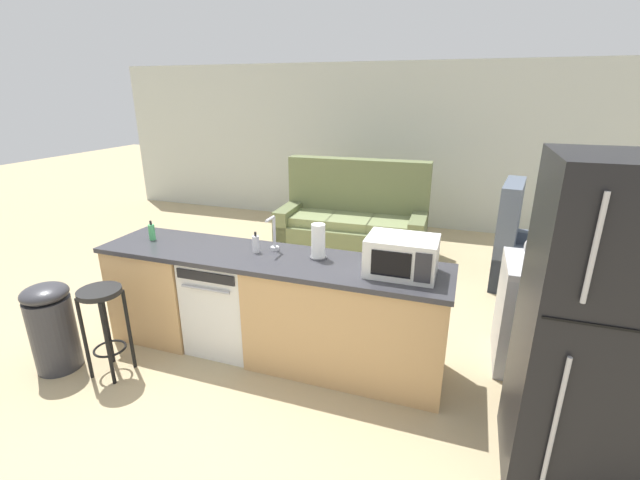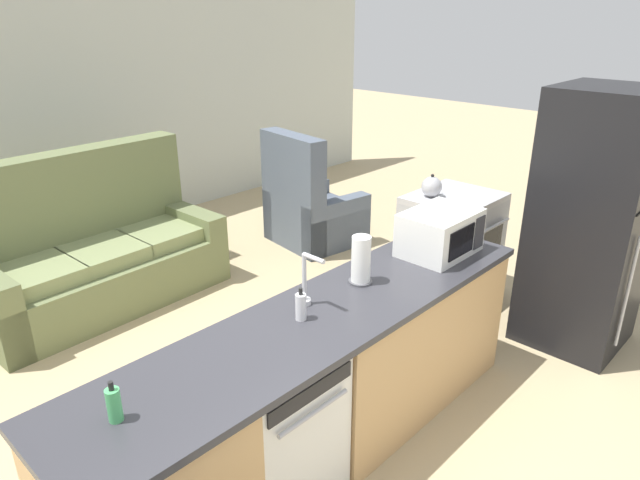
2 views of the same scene
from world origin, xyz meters
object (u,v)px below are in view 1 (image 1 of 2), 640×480
object	(u,v)px
dishwasher	(228,301)
armchair	(523,256)
kettle	(536,247)
couch	(353,224)
stove_range	(549,318)
soap_bottle	(256,244)
paper_towel_roll	(318,242)
trash_bin	(52,326)
microwave	(402,256)
refrigerator	(597,334)
dish_soap_bottle	(152,232)
bar_stool	(103,313)

from	to	relation	value
dishwasher	armchair	world-z (taller)	armchair
kettle	couch	bearing A→B (deg)	135.13
armchair	stove_range	bearing A→B (deg)	-88.91
dishwasher	soap_bottle	xyz separation A→B (m)	(0.28, 0.05, 0.55)
paper_towel_roll	couch	world-z (taller)	couch
dishwasher	trash_bin	xyz separation A→B (m)	(-1.15, -0.77, -0.04)
microwave	kettle	distance (m)	1.18
soap_bottle	trash_bin	world-z (taller)	soap_bottle
trash_bin	armchair	bearing A→B (deg)	38.94
refrigerator	trash_bin	xyz separation A→B (m)	(-3.75, -0.22, -0.56)
refrigerator	microwave	world-z (taller)	refrigerator
paper_towel_roll	soap_bottle	xyz separation A→B (m)	(-0.53, -0.05, -0.07)
dishwasher	trash_bin	size ratio (longest dim) A/B	1.14
refrigerator	soap_bottle	size ratio (longest dim) A/B	10.71
paper_towel_roll	trash_bin	world-z (taller)	paper_towel_roll
stove_range	kettle	bearing A→B (deg)	141.81
kettle	armchair	size ratio (longest dim) A/B	0.17
dishwasher	paper_towel_roll	xyz separation A→B (m)	(0.81, 0.09, 0.62)
dish_soap_bottle	bar_stool	size ratio (longest dim) A/B	0.24
stove_range	couch	size ratio (longest dim) A/B	0.44
bar_stool	microwave	bearing A→B (deg)	17.52
bar_stool	soap_bottle	bearing A→B (deg)	37.25
soap_bottle	trash_bin	bearing A→B (deg)	-150.30
refrigerator	couch	xyz separation A→B (m)	(-2.19, 3.24, -0.55)
dishwasher	dish_soap_bottle	bearing A→B (deg)	178.02
microwave	couch	world-z (taller)	couch
microwave	trash_bin	xyz separation A→B (m)	(-2.63, -0.77, -0.66)
paper_towel_roll	armchair	xyz separation A→B (m)	(1.76, 2.14, -0.69)
kettle	trash_bin	bearing A→B (deg)	-158.03
armchair	soap_bottle	bearing A→B (deg)	-136.27
dishwasher	microwave	xyz separation A→B (m)	(1.48, -0.00, 0.62)
microwave	dish_soap_bottle	xyz separation A→B (m)	(-2.22, 0.03, -0.07)
paper_towel_roll	bar_stool	bearing A→B (deg)	-152.43
paper_towel_roll	stove_range	bearing A→B (deg)	14.19
paper_towel_roll	dishwasher	bearing A→B (deg)	-173.30
microwave	bar_stool	size ratio (longest dim) A/B	0.68
dishwasher	trash_bin	world-z (taller)	dishwasher
paper_towel_roll	kettle	size ratio (longest dim) A/B	1.38
dishwasher	soap_bottle	world-z (taller)	soap_bottle
refrigerator	armchair	distance (m)	2.85
kettle	trash_bin	world-z (taller)	kettle
stove_range	trash_bin	xyz separation A→B (m)	(-3.75, -1.32, -0.07)
paper_towel_roll	trash_bin	xyz separation A→B (m)	(-1.96, -0.86, -0.66)
trash_bin	armchair	world-z (taller)	armchair
refrigerator	trash_bin	distance (m)	3.80
dishwasher	trash_bin	bearing A→B (deg)	-146.33
microwave	trash_bin	bearing A→B (deg)	-163.73
soap_bottle	dish_soap_bottle	xyz separation A→B (m)	(-1.02, -0.02, 0.00)
microwave	bar_stool	distance (m)	2.32
dishwasher	couch	bearing A→B (deg)	81.23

